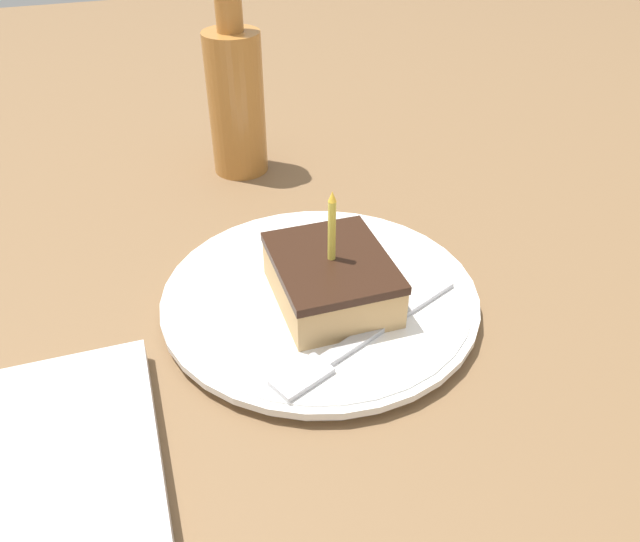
% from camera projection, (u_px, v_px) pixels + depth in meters
% --- Properties ---
extents(ground_plane, '(2.40, 2.40, 0.04)m').
position_uv_depth(ground_plane, '(333.00, 309.00, 0.58)').
color(ground_plane, brown).
rests_on(ground_plane, ground).
extents(plate, '(0.27, 0.27, 0.02)m').
position_uv_depth(plate, '(320.00, 297.00, 0.54)').
color(plate, white).
rests_on(plate, ground_plane).
extents(cake_slice, '(0.09, 0.11, 0.10)m').
position_uv_depth(cake_slice, '(331.00, 278.00, 0.52)').
color(cake_slice, tan).
rests_on(cake_slice, plate).
extents(fork, '(0.18, 0.09, 0.00)m').
position_uv_depth(fork, '(360.00, 339.00, 0.49)').
color(fork, '#B2B2B7').
rests_on(fork, plate).
extents(bottle, '(0.06, 0.06, 0.22)m').
position_uv_depth(bottle, '(236.00, 98.00, 0.71)').
color(bottle, '#B27233').
rests_on(bottle, ground_plane).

